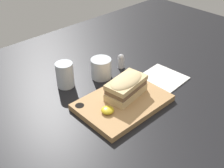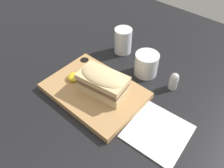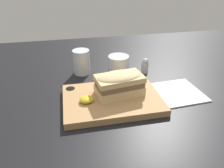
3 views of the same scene
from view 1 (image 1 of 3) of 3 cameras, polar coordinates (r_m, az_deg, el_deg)
The scene contains 8 objects.
dining_table at distance 94.00cm, azimuth 1.35°, elevation -4.21°, with size 196.30×128.47×2.00cm.
serving_board at distance 91.42cm, azimuth 1.95°, elevation -3.90°, with size 28.76×20.35×2.05cm.
sandwich at distance 90.97cm, azimuth 2.90°, elevation -0.38°, with size 14.95×9.74×7.10cm.
mustard_dollop at distance 85.79cm, azimuth -0.91°, elevation -5.32°, with size 3.96×3.96×1.58cm.
water_glass at distance 100.47cm, azimuth -9.52°, elevation 1.57°, with size 6.23×6.23×9.16cm.
wine_glass at distance 104.37cm, azimuth -2.21°, elevation 3.14°, with size 7.64×7.64×7.50cm.
napkin at distance 106.57cm, azimuth 10.19°, elevation 1.15°, with size 15.85×15.98×0.40cm.
salt_shaker at distance 110.69cm, azimuth 1.84°, elevation 4.72°, with size 2.66×2.66×5.78cm.
Camera 1 is at (-51.90, -52.24, 59.42)cm, focal length 45.00 mm.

